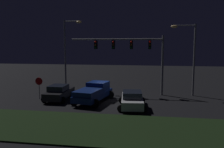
{
  "coord_description": "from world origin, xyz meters",
  "views": [
    {
      "loc": [
        4.2,
        -23.21,
        5.5
      ],
      "look_at": [
        0.3,
        1.2,
        2.43
      ],
      "focal_mm": 37.83,
      "sensor_mm": 36.0,
      "label": 1
    }
  ],
  "objects_px": {
    "pickup_truck": "(94,91)",
    "stop_sign": "(39,84)",
    "car_sedan": "(132,100)",
    "car_sedan_far": "(59,92)",
    "street_lamp_right": "(189,51)",
    "traffic_signal_gantry": "(132,49)",
    "street_lamp_left": "(68,47)"
  },
  "relations": [
    {
      "from": "stop_sign",
      "to": "traffic_signal_gantry",
      "type": "bearing_deg",
      "value": 23.98
    },
    {
      "from": "street_lamp_left",
      "to": "stop_sign",
      "type": "relative_size",
      "value": 3.81
    },
    {
      "from": "pickup_truck",
      "to": "street_lamp_right",
      "type": "relative_size",
      "value": 0.74
    },
    {
      "from": "pickup_truck",
      "to": "stop_sign",
      "type": "xyz_separation_m",
      "value": [
        -5.72,
        0.12,
        0.56
      ]
    },
    {
      "from": "car_sedan",
      "to": "car_sedan_far",
      "type": "distance_m",
      "value": 7.75
    },
    {
      "from": "pickup_truck",
      "to": "street_lamp_right",
      "type": "bearing_deg",
      "value": -54.75
    },
    {
      "from": "car_sedan_far",
      "to": "traffic_signal_gantry",
      "type": "height_order",
      "value": "traffic_signal_gantry"
    },
    {
      "from": "car_sedan",
      "to": "traffic_signal_gantry",
      "type": "height_order",
      "value": "traffic_signal_gantry"
    },
    {
      "from": "street_lamp_left",
      "to": "stop_sign",
      "type": "distance_m",
      "value": 7.17
    },
    {
      "from": "car_sedan_far",
      "to": "street_lamp_left",
      "type": "xyz_separation_m",
      "value": [
        -1.04,
        5.92,
        4.54
      ]
    },
    {
      "from": "pickup_truck",
      "to": "stop_sign",
      "type": "height_order",
      "value": "stop_sign"
    },
    {
      "from": "traffic_signal_gantry",
      "to": "street_lamp_right",
      "type": "bearing_deg",
      "value": 1.96
    },
    {
      "from": "street_lamp_left",
      "to": "traffic_signal_gantry",
      "type": "bearing_deg",
      "value": -14.17
    },
    {
      "from": "car_sedan",
      "to": "street_lamp_right",
      "type": "height_order",
      "value": "street_lamp_right"
    },
    {
      "from": "car_sedan_far",
      "to": "traffic_signal_gantry",
      "type": "distance_m",
      "value": 9.06
    },
    {
      "from": "stop_sign",
      "to": "street_lamp_right",
      "type": "bearing_deg",
      "value": 15.58
    },
    {
      "from": "street_lamp_right",
      "to": "car_sedan",
      "type": "bearing_deg",
      "value": -132.62
    },
    {
      "from": "car_sedan_far",
      "to": "street_lamp_left",
      "type": "height_order",
      "value": "street_lamp_left"
    },
    {
      "from": "car_sedan",
      "to": "street_lamp_right",
      "type": "bearing_deg",
      "value": -47.84
    },
    {
      "from": "traffic_signal_gantry",
      "to": "street_lamp_right",
      "type": "xyz_separation_m",
      "value": [
        6.13,
        0.21,
        -0.15
      ]
    },
    {
      "from": "car_sedan_far",
      "to": "stop_sign",
      "type": "distance_m",
      "value": 2.23
    },
    {
      "from": "car_sedan",
      "to": "stop_sign",
      "type": "xyz_separation_m",
      "value": [
        -9.56,
        1.86,
        0.82
      ]
    },
    {
      "from": "pickup_truck",
      "to": "stop_sign",
      "type": "bearing_deg",
      "value": 99.27
    },
    {
      "from": "car_sedan",
      "to": "stop_sign",
      "type": "bearing_deg",
      "value": 73.77
    },
    {
      "from": "traffic_signal_gantry",
      "to": "street_lamp_right",
      "type": "distance_m",
      "value": 6.13
    },
    {
      "from": "car_sedan",
      "to": "street_lamp_left",
      "type": "distance_m",
      "value": 12.48
    },
    {
      "from": "street_lamp_right",
      "to": "street_lamp_left",
      "type": "bearing_deg",
      "value": 172.69
    },
    {
      "from": "street_lamp_right",
      "to": "traffic_signal_gantry",
      "type": "bearing_deg",
      "value": -178.04
    },
    {
      "from": "car_sedan",
      "to": "traffic_signal_gantry",
      "type": "bearing_deg",
      "value": -0.08
    },
    {
      "from": "car_sedan_far",
      "to": "traffic_signal_gantry",
      "type": "relative_size",
      "value": 0.43
    },
    {
      "from": "car_sedan_far",
      "to": "car_sedan",
      "type": "bearing_deg",
      "value": -105.01
    },
    {
      "from": "street_lamp_left",
      "to": "stop_sign",
      "type": "height_order",
      "value": "street_lamp_left"
    }
  ]
}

